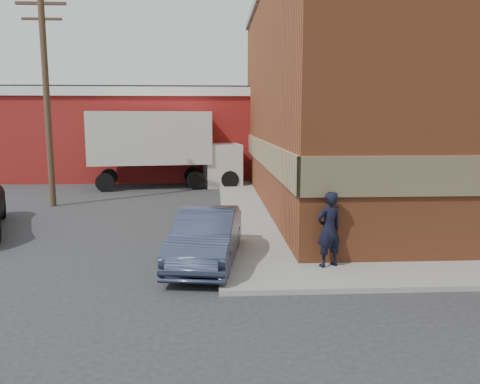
# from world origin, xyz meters

# --- Properties ---
(ground) EXTENTS (90.00, 90.00, 0.00)m
(ground) POSITION_xyz_m (0.00, 0.00, 0.00)
(ground) COLOR #28282B
(ground) RESTS_ON ground
(brick_building) EXTENTS (14.25, 18.25, 9.36)m
(brick_building) POSITION_xyz_m (8.50, 9.00, 4.68)
(brick_building) COLOR brown
(brick_building) RESTS_ON ground
(sidewalk_west) EXTENTS (1.80, 18.00, 0.12)m
(sidewalk_west) POSITION_xyz_m (0.60, 9.00, 0.06)
(sidewalk_west) COLOR gray
(sidewalk_west) RESTS_ON ground
(warehouse) EXTENTS (16.30, 8.30, 5.60)m
(warehouse) POSITION_xyz_m (-6.00, 20.00, 2.81)
(warehouse) COLOR maroon
(warehouse) RESTS_ON ground
(utility_pole) EXTENTS (2.00, 0.26, 9.00)m
(utility_pole) POSITION_xyz_m (-7.50, 9.00, 4.75)
(utility_pole) COLOR brown
(utility_pole) RESTS_ON ground
(man) EXTENTS (0.80, 0.67, 1.85)m
(man) POSITION_xyz_m (2.18, -0.25, 1.05)
(man) COLOR black
(man) RESTS_ON sidewalk_south
(sedan) EXTENTS (2.04, 4.41, 1.40)m
(sedan) POSITION_xyz_m (-0.80, 0.50, 0.70)
(sedan) COLOR #333D56
(sedan) RESTS_ON ground
(box_truck) EXTENTS (8.54, 3.50, 4.09)m
(box_truck) POSITION_xyz_m (-3.21, 14.41, 2.36)
(box_truck) COLOR silver
(box_truck) RESTS_ON ground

